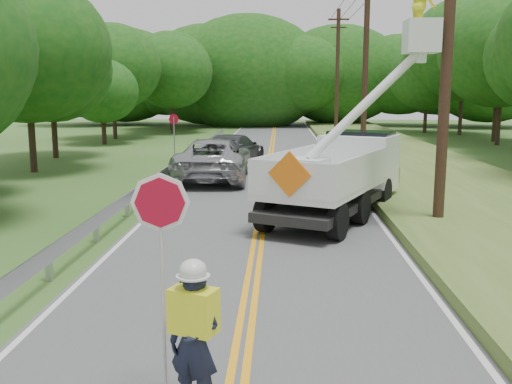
{
  "coord_description": "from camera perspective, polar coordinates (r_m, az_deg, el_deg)",
  "views": [
    {
      "loc": [
        0.54,
        -6.91,
        3.79
      ],
      "look_at": [
        0.0,
        6.0,
        1.5
      ],
      "focal_mm": 40.18,
      "sensor_mm": 36.0,
      "label": 1
    }
  ],
  "objects": [
    {
      "name": "road",
      "position": [
        21.26,
        0.89,
        -0.19
      ],
      "size": [
        7.2,
        96.0,
        0.03
      ],
      "color": "#525254",
      "rests_on": "ground"
    },
    {
      "name": "guardrail",
      "position": [
        22.53,
        -9.32,
        1.66
      ],
      "size": [
        0.18,
        48.0,
        0.77
      ],
      "color": "#A3A4AC",
      "rests_on": "ground"
    },
    {
      "name": "utility_poles",
      "position": [
        24.39,
        13.28,
        13.27
      ],
      "size": [
        1.6,
        43.3,
        10.0
      ],
      "color": "black",
      "rests_on": "ground"
    },
    {
      "name": "tall_grass_verge",
      "position": [
        22.22,
        19.52,
        0.04
      ],
      "size": [
        7.0,
        96.0,
        0.3
      ],
      "primitive_type": "cube",
      "color": "#4A6428",
      "rests_on": "ground"
    },
    {
      "name": "treeline_left",
      "position": [
        37.71,
        -15.32,
        11.93
      ],
      "size": [
        10.95,
        55.15,
        9.43
      ],
      "color": "#332319",
      "rests_on": "ground"
    },
    {
      "name": "treeline_horizon",
      "position": [
        63.31,
        1.19,
        11.61
      ],
      "size": [
        55.98,
        14.18,
        12.81
      ],
      "color": "#104914",
      "rests_on": "ground"
    },
    {
      "name": "flagger",
      "position": [
        6.9,
        -6.28,
        -13.57
      ],
      "size": [
        1.12,
        0.62,
        2.84
      ],
      "color": "#191E33",
      "rests_on": "road"
    },
    {
      "name": "bucket_truck",
      "position": [
        18.09,
        9.29,
        2.81
      ],
      "size": [
        5.01,
        7.3,
        6.83
      ],
      "color": "black",
      "rests_on": "road"
    },
    {
      "name": "suv_silver",
      "position": [
        24.53,
        -4.24,
        3.28
      ],
      "size": [
        3.0,
        6.41,
        1.77
      ],
      "primitive_type": "imported",
      "rotation": [
        0.0,
        0.0,
        3.15
      ],
      "color": "#A6A7AC",
      "rests_on": "road"
    },
    {
      "name": "suv_darkgrey",
      "position": [
        29.17,
        -2.34,
        4.22
      ],
      "size": [
        3.35,
        5.9,
        1.61
      ],
      "primitive_type": "imported",
      "rotation": [
        0.0,
        0.0,
        2.94
      ],
      "color": "#3A3C41",
      "rests_on": "road"
    },
    {
      "name": "stop_sign_permanent",
      "position": [
        30.45,
        -8.16,
        6.09
      ],
      "size": [
        0.49,
        0.3,
        2.6
      ],
      "color": "#A3A4AC",
      "rests_on": "ground"
    }
  ]
}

